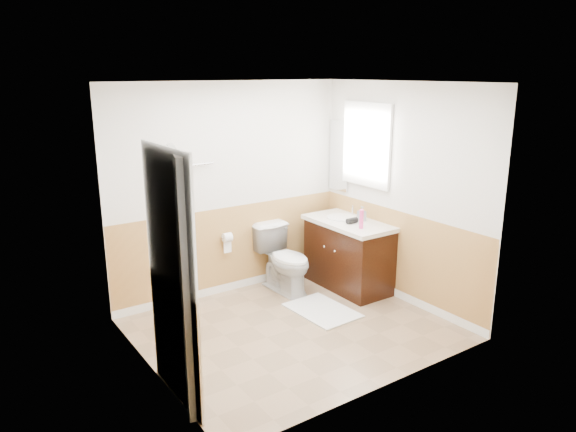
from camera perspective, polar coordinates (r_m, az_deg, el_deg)
floor at (r=5.74m, az=0.60°, el=-11.85°), size 3.00×3.00×0.00m
ceiling at (r=5.11m, az=0.68°, el=13.97°), size 3.00×3.00×0.00m
wall_back at (r=6.37m, az=-6.11°, el=2.77°), size 3.00×0.00×3.00m
wall_front at (r=4.34m, az=10.59°, el=-3.33°), size 3.00×0.00×3.00m
wall_left at (r=4.63m, az=-14.76°, el=-2.40°), size 0.00×3.00×3.00m
wall_right at (r=6.25m, az=11.98°, el=2.29°), size 0.00×3.00×3.00m
wainscot_back at (r=6.56m, az=-5.88°, el=-3.66°), size 3.00×0.00×3.00m
wainscot_front at (r=4.63m, az=10.02°, el=-12.13°), size 3.00×0.00×3.00m
wainscot_left at (r=4.90m, az=-14.03°, el=-10.77°), size 0.00×2.60×2.60m
wainscot_right at (r=6.44m, az=11.54°, el=-4.24°), size 0.00×2.60×2.60m
toilet at (r=6.53m, az=-0.33°, el=-4.60°), size 0.48×0.80×0.80m
bath_mat at (r=6.12m, az=3.64°, el=-9.95°), size 0.58×0.82×0.02m
vanity_cabinet at (r=6.68m, az=6.41°, el=-4.24°), size 0.55×1.10×0.80m
vanity_knob_left at (r=6.37m, az=4.98°, el=-3.73°), size 0.03×0.03×0.03m
vanity_knob_right at (r=6.52m, az=3.87°, el=-3.26°), size 0.03×0.03×0.03m
countertop at (r=6.54m, az=6.45°, el=-0.74°), size 0.60×1.15×0.05m
sink_basin at (r=6.65m, az=5.68°, el=-0.14°), size 0.36×0.36×0.02m
faucet at (r=6.75m, az=6.87°, el=0.58°), size 0.02×0.02×0.14m
lotion_bottle at (r=6.22m, az=7.78°, el=-0.33°), size 0.05×0.05×0.22m
soap_dispenser at (r=6.54m, az=7.81°, el=0.25°), size 0.08×0.08×0.18m
hair_dryer_body at (r=6.43m, az=6.79°, el=-0.48°), size 0.14×0.07×0.07m
hair_dryer_handle at (r=6.45m, az=6.34°, el=-0.70°), size 0.03×0.03×0.07m
mirror_panel at (r=6.97m, az=5.41°, el=6.37°), size 0.02×0.35×0.90m
window_frame at (r=6.55m, az=8.30°, el=7.49°), size 0.04×0.80×1.00m
window_glass at (r=6.56m, az=8.40°, el=7.50°), size 0.01×0.70×0.90m
door at (r=4.34m, az=-11.25°, el=-6.59°), size 0.29×0.78×2.04m
door_frame at (r=4.31m, az=-12.19°, el=-6.66°), size 0.02×0.92×2.10m
door_knob at (r=4.67m, az=-12.15°, el=-5.97°), size 0.06×0.06×0.06m
towel_bar at (r=6.02m, az=-10.59°, el=5.27°), size 0.62×0.02×0.02m
tp_holder_bar at (r=6.40m, az=-6.45°, el=-2.27°), size 0.14×0.02×0.02m
tp_roll at (r=6.40m, az=-6.45°, el=-2.27°), size 0.10×0.11×0.11m
tp_sheet at (r=6.43m, az=-6.42°, el=-3.20°), size 0.10×0.01×0.16m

